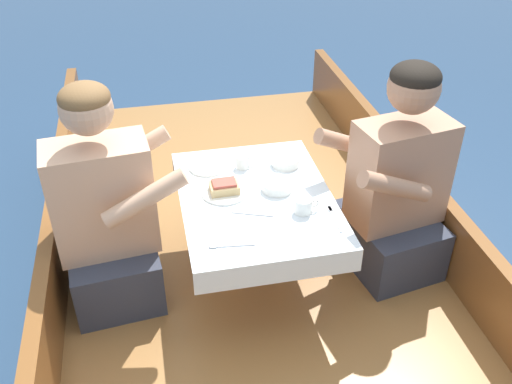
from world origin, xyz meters
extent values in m
plane|color=navy|center=(0.00, 0.00, 0.00)|extent=(60.00, 60.00, 0.00)
cube|color=#9E6B38|center=(0.00, 0.00, 0.17)|extent=(1.81, 3.78, 0.34)
cube|color=brown|center=(-0.87, 0.00, 0.50)|extent=(0.06, 3.78, 0.33)
cube|color=brown|center=(0.87, 0.00, 0.50)|extent=(0.06, 3.78, 0.33)
cylinder|color=#B2B2B7|center=(0.00, -0.02, 0.55)|extent=(0.07, 0.07, 0.42)
cube|color=#9E6B38|center=(0.00, -0.02, 0.77)|extent=(0.60, 0.82, 0.02)
cube|color=white|center=(0.00, -0.02, 0.78)|extent=(0.63, 0.85, 0.00)
cube|color=white|center=(0.00, -0.44, 0.72)|extent=(0.63, 0.00, 0.10)
cube|color=white|center=(0.00, 0.40, 0.72)|extent=(0.63, 0.00, 0.10)
cube|color=#333847|center=(-0.62, 0.01, 0.47)|extent=(0.40, 0.47, 0.26)
cube|color=tan|center=(-0.62, 0.01, 0.84)|extent=(0.42, 0.26, 0.48)
sphere|color=tan|center=(-0.62, 0.01, 1.23)|extent=(0.20, 0.20, 0.20)
ellipsoid|color=brown|center=(-0.62, 0.01, 1.27)|extent=(0.19, 0.19, 0.11)
cylinder|color=tan|center=(-0.49, 0.20, 0.92)|extent=(0.34, 0.10, 0.21)
cylinder|color=tan|center=(-0.45, -0.15, 0.92)|extent=(0.34, 0.10, 0.21)
cube|color=#333847|center=(0.62, -0.06, 0.47)|extent=(0.43, 0.50, 0.26)
cube|color=tan|center=(0.62, -0.06, 0.83)|extent=(0.43, 0.29, 0.47)
sphere|color=tan|center=(0.62, -0.06, 1.22)|extent=(0.21, 0.21, 0.21)
ellipsoid|color=black|center=(0.62, -0.06, 1.27)|extent=(0.20, 0.20, 0.12)
cylinder|color=tan|center=(0.50, -0.26, 0.91)|extent=(0.34, 0.13, 0.21)
cylinder|color=tan|center=(0.44, 0.09, 0.91)|extent=(0.34, 0.13, 0.21)
cylinder|color=silver|center=(-0.13, 0.03, 0.78)|extent=(0.19, 0.19, 0.01)
cylinder|color=silver|center=(-0.17, 0.25, 0.78)|extent=(0.17, 0.17, 0.01)
cube|color=tan|center=(-0.13, 0.03, 0.81)|extent=(0.12, 0.09, 0.04)
cube|color=#B74C3D|center=(-0.13, 0.03, 0.83)|extent=(0.10, 0.07, 0.01)
cylinder|color=silver|center=(0.18, 0.20, 0.80)|extent=(0.13, 0.13, 0.04)
cylinder|color=beige|center=(0.18, 0.20, 0.81)|extent=(0.11, 0.11, 0.02)
cylinder|color=silver|center=(0.10, 0.01, 0.80)|extent=(0.13, 0.13, 0.04)
cylinder|color=beige|center=(0.10, 0.01, 0.81)|extent=(0.11, 0.11, 0.02)
cylinder|color=silver|center=(0.16, -0.17, 0.81)|extent=(0.07, 0.07, 0.06)
torus|color=silver|center=(0.21, -0.17, 0.81)|extent=(0.04, 0.01, 0.04)
cylinder|color=#3D2314|center=(0.16, -0.17, 0.83)|extent=(0.06, 0.06, 0.01)
cylinder|color=silver|center=(-0.01, 0.22, 0.81)|extent=(0.06, 0.06, 0.06)
torus|color=silver|center=(0.03, 0.22, 0.81)|extent=(0.04, 0.01, 0.04)
cylinder|color=#3D2314|center=(-0.01, 0.22, 0.83)|extent=(0.05, 0.05, 0.01)
cube|color=silver|center=(-0.04, -0.15, 0.78)|extent=(0.16, 0.07, 0.00)
cube|color=silver|center=(-0.15, -0.32, 0.78)|extent=(0.17, 0.03, 0.00)
ellipsoid|color=silver|center=(-0.22, -0.32, 0.78)|extent=(0.04, 0.02, 0.01)
cube|color=silver|center=(0.27, -0.25, 0.78)|extent=(0.01, 0.17, 0.00)
cube|color=silver|center=(0.27, -0.18, 0.78)|extent=(0.02, 0.04, 0.00)
camera|label=1|loc=(-0.41, -1.95, 2.13)|focal=40.00mm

